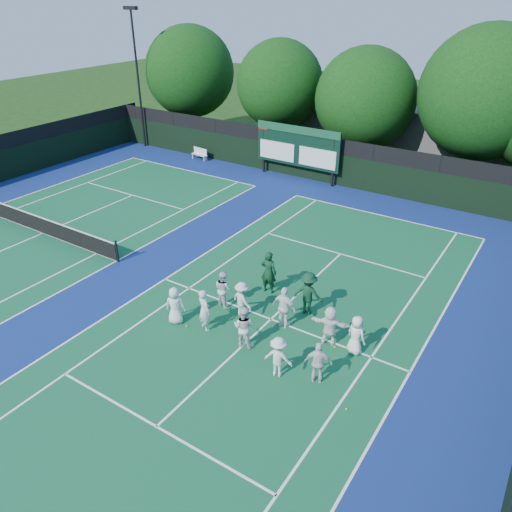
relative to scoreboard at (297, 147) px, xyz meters
The scene contains 30 objects.
ground 17.23m from the scoreboard, 65.78° to the right, with size 120.00×120.00×0.00m, color #18380F.
court_apron 14.78m from the scoreboard, 86.03° to the right, with size 34.00×32.00×0.01m, color navy.
near_court 16.33m from the scoreboard, 64.32° to the right, with size 11.05×23.85×0.01m.
left_court 16.32m from the scoreboard, 115.60° to the right, with size 11.05×23.85×0.01m.
back_fence 1.38m from the scoreboard, 22.25° to the left, with size 34.00×0.08×3.00m.
scoreboard is the anchor object (origin of this frame).
clubhouse 9.80m from the scoreboard, 59.22° to the left, with size 18.00×6.00×4.00m, color #5A5A5F.
light_pole_left 14.58m from the scoreboard, behind, with size 1.20×0.30×10.12m.
tennis_net 16.26m from the scoreboard, 115.60° to the right, with size 11.30×0.10×1.10m.
bench 8.23m from the scoreboard, behind, with size 1.39×0.54×0.85m.
tree_a 12.92m from the scoreboard, 161.47° to the left, with size 7.04×7.04×8.91m.
tree_b 6.08m from the scoreboard, 132.02° to the left, with size 6.19×6.19×8.30m.
tree_c 5.55m from the scoreboard, 53.64° to the left, with size 6.60×6.60×8.17m.
tree_d 11.51m from the scoreboard, 21.39° to the left, with size 7.62×7.62×9.76m.
tennis_ball_0 17.49m from the scoreboard, 74.70° to the right, with size 0.07×0.07×0.07m, color yellow.
tennis_ball_1 17.89m from the scoreboard, 56.42° to the right, with size 0.07×0.07×0.07m, color yellow.
tennis_ball_2 20.85m from the scoreboard, 56.62° to the right, with size 0.07×0.07×0.07m, color yellow.
tennis_ball_5 18.33m from the scoreboard, 62.78° to the right, with size 0.07×0.07×0.07m, color yellow.
player_front_0 17.26m from the scoreboard, 76.37° to the right, with size 0.75×0.49×1.53m, color white.
player_front_1 17.31m from the scoreboard, 72.31° to the right, with size 0.62×0.41×1.71m, color silver.
player_front_2 17.93m from the scoreboard, 66.88° to the right, with size 0.79×0.61×1.62m, color white.
player_front_3 19.32m from the scoreboard, 62.68° to the right, with size 0.97×0.56×1.50m, color white.
player_front_4 19.53m from the scoreboard, 58.87° to the right, with size 0.90×0.38×1.54m, color white.
player_back_0 15.64m from the scoreboard, 71.65° to the right, with size 0.76×0.59×1.56m, color silver.
player_back_1 16.18m from the scoreboard, 68.40° to the right, with size 0.97×0.56×1.50m, color silver.
player_back_2 16.62m from the scoreboard, 62.49° to the right, with size 1.00×0.42×1.71m, color white.
player_back_3 17.55m from the scoreboard, 57.06° to the right, with size 1.43×0.46×1.55m, color white.
player_back_4 18.08m from the scoreboard, 54.36° to the right, with size 0.73×0.48×1.50m, color white.
coach_left 14.25m from the scoreboard, 65.59° to the right, with size 0.69×0.46×1.91m, color #0F371D.
coach_right 15.66m from the scoreboard, 59.27° to the right, with size 1.17×0.67×1.81m, color #0F3720.
Camera 1 is at (8.17, -12.55, 11.40)m, focal length 35.00 mm.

